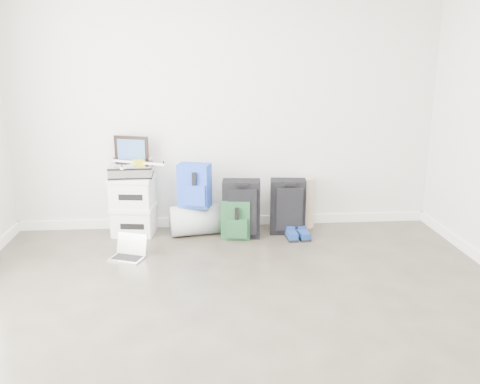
{
  "coord_description": "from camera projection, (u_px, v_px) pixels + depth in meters",
  "views": [
    {
      "loc": [
        -0.28,
        -2.85,
        1.84
      ],
      "look_at": [
        0.1,
        1.9,
        0.54
      ],
      "focal_mm": 38.0,
      "sensor_mm": 36.0,
      "label": 1
    }
  ],
  "objects": [
    {
      "name": "painting",
      "position": [
        131.0,
        150.0,
        5.24
      ],
      "size": [
        0.36,
        0.14,
        0.28
      ],
      "rotation": [
        0.0,
        0.0,
        -0.33
      ],
      "color": "black",
      "rests_on": "briefcase"
    },
    {
      "name": "duffel_bag",
      "position": [
        195.0,
        220.0,
        5.32
      ],
      "size": [
        0.56,
        0.4,
        0.32
      ],
      "primitive_type": "cylinder",
      "rotation": [
        0.0,
        1.57,
        0.18
      ],
      "color": "gray",
      "rests_on": "ground"
    },
    {
      "name": "blue_backpack",
      "position": [
        194.0,
        186.0,
        5.19
      ],
      "size": [
        0.36,
        0.31,
        0.45
      ],
      "rotation": [
        0.0,
        0.0,
        -0.3
      ],
      "color": "#1C47B9",
      "rests_on": "duffel_bag"
    },
    {
      "name": "laptop",
      "position": [
        129.0,
        252.0,
        4.74
      ],
      "size": [
        0.36,
        0.31,
        0.21
      ],
      "rotation": [
        0.0,
        0.0,
        -0.37
      ],
      "color": "silver",
      "rests_on": "ground"
    },
    {
      "name": "ground",
      "position": [
        247.0,
        351.0,
        3.25
      ],
      "size": [
        5.0,
        5.0,
        0.0
      ],
      "primitive_type": "plane",
      "color": "#342E26",
      "rests_on": "ground"
    },
    {
      "name": "room_envelope",
      "position": [
        248.0,
        76.0,
        2.82
      ],
      "size": [
        4.52,
        5.02,
        2.71
      ],
      "color": "silver",
      "rests_on": "ground"
    },
    {
      "name": "briefcase",
      "position": [
        131.0,
        171.0,
        5.2
      ],
      "size": [
        0.43,
        0.32,
        0.12
      ],
      "primitive_type": "cube",
      "rotation": [
        0.0,
        0.0,
        0.02
      ],
      "color": "#B2B2B7",
      "rests_on": "boxes_stack"
    },
    {
      "name": "large_suitcase",
      "position": [
        241.0,
        209.0,
        5.23
      ],
      "size": [
        0.41,
        0.28,
        0.6
      ],
      "rotation": [
        0.0,
        0.0,
        -0.11
      ],
      "color": "black",
      "rests_on": "ground"
    },
    {
      "name": "boxes_stack",
      "position": [
        133.0,
        205.0,
        5.3
      ],
      "size": [
        0.48,
        0.41,
        0.62
      ],
      "rotation": [
        0.0,
        0.0,
        -0.14
      ],
      "color": "white",
      "rests_on": "ground"
    },
    {
      "name": "drone",
      "position": [
        138.0,
        163.0,
        5.16
      ],
      "size": [
        0.56,
        0.56,
        0.05
      ],
      "rotation": [
        0.0,
        0.0,
        0.33
      ],
      "color": "gold",
      "rests_on": "briefcase"
    },
    {
      "name": "green_backpack",
      "position": [
        236.0,
        220.0,
        5.2
      ],
      "size": [
        0.32,
        0.25,
        0.41
      ],
      "rotation": [
        0.0,
        0.0,
        -0.15
      ],
      "color": "#143822",
      "rests_on": "ground"
    },
    {
      "name": "carry_on",
      "position": [
        288.0,
        207.0,
        5.34
      ],
      "size": [
        0.39,
        0.28,
        0.58
      ],
      "rotation": [
        0.0,
        0.0,
        -0.13
      ],
      "color": "black",
      "rests_on": "ground"
    },
    {
      "name": "rolled_rug",
      "position": [
        306.0,
        202.0,
        5.53
      ],
      "size": [
        0.18,
        0.18,
        0.55
      ],
      "primitive_type": "cylinder",
      "color": "gray",
      "rests_on": "ground"
    },
    {
      "name": "shoes",
      "position": [
        297.0,
        235.0,
        5.23
      ],
      "size": [
        0.24,
        0.27,
        0.08
      ],
      "rotation": [
        0.0,
        0.0,
        0.11
      ],
      "color": "black",
      "rests_on": "ground"
    }
  ]
}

